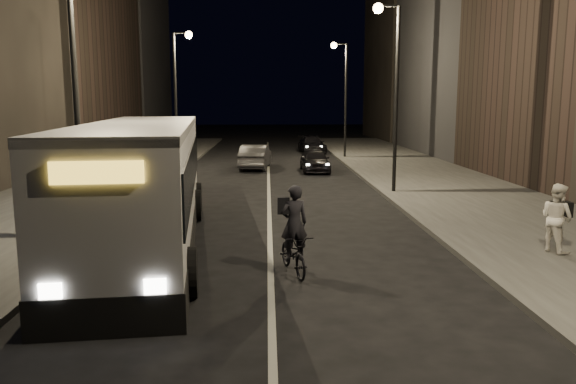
{
  "coord_description": "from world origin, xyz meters",
  "views": [
    {
      "loc": [
        -0.07,
        -12.66,
        4.13
      ],
      "look_at": [
        0.54,
        3.6,
        1.5
      ],
      "focal_mm": 35.0,
      "sensor_mm": 36.0,
      "label": 1
    }
  ],
  "objects": [
    {
      "name": "cyclist_on_bicycle",
      "position": [
        0.56,
        0.42,
        0.73
      ],
      "size": [
        1.1,
        2.02,
        2.2
      ],
      "rotation": [
        0.0,
        0.0,
        0.24
      ],
      "color": "black",
      "rests_on": "ground"
    },
    {
      "name": "streetlight_left_far",
      "position": [
        -5.33,
        22.0,
        5.36
      ],
      "size": [
        1.2,
        0.44,
        8.12
      ],
      "color": "black",
      "rests_on": "sidewalk_left"
    },
    {
      "name": "pedestrian_woman",
      "position": [
        7.6,
        1.63,
        1.08
      ],
      "size": [
        0.99,
        1.1,
        1.84
      ],
      "primitive_type": "imported",
      "rotation": [
        0.0,
        0.0,
        1.97
      ],
      "color": "white",
      "rests_on": "sidewalk_right"
    },
    {
      "name": "car_mid",
      "position": [
        -0.8,
        22.08,
        0.75
      ],
      "size": [
        2.04,
        4.69,
        1.5
      ],
      "primitive_type": "imported",
      "rotation": [
        0.0,
        0.0,
        3.04
      ],
      "color": "#343536",
      "rests_on": "ground"
    },
    {
      "name": "car_near",
      "position": [
        2.76,
        20.45,
        0.68
      ],
      "size": [
        1.67,
        3.99,
        1.35
      ],
      "primitive_type": "imported",
      "rotation": [
        0.0,
        0.0,
        0.02
      ],
      "color": "black",
      "rests_on": "ground"
    },
    {
      "name": "car_far",
      "position": [
        3.6,
        33.03,
        0.67
      ],
      "size": [
        2.26,
        4.74,
        1.33
      ],
      "primitive_type": "imported",
      "rotation": [
        0.0,
        0.0,
        0.09
      ],
      "color": "black",
      "rests_on": "ground"
    },
    {
      "name": "city_bus",
      "position": [
        -3.6,
        3.29,
        1.93
      ],
      "size": [
        4.15,
        13.35,
        3.55
      ],
      "rotation": [
        0.0,
        0.0,
        0.1
      ],
      "color": "silver",
      "rests_on": "ground"
    },
    {
      "name": "streetlight_left_near",
      "position": [
        -5.33,
        4.0,
        5.36
      ],
      "size": [
        1.2,
        0.44,
        8.12
      ],
      "color": "black",
      "rests_on": "sidewalk_left"
    },
    {
      "name": "ground",
      "position": [
        0.0,
        0.0,
        0.0
      ],
      "size": [
        180.0,
        180.0,
        0.0
      ],
      "primitive_type": "plane",
      "color": "black",
      "rests_on": "ground"
    },
    {
      "name": "streetlight_right_mid",
      "position": [
        5.33,
        12.0,
        5.36
      ],
      "size": [
        1.2,
        0.44,
        8.12
      ],
      "color": "black",
      "rests_on": "sidewalk_right"
    },
    {
      "name": "sidewalk_right",
      "position": [
        8.5,
        14.0,
        0.08
      ],
      "size": [
        7.0,
        70.0,
        0.16
      ],
      "primitive_type": "cube",
      "color": "#393937",
      "rests_on": "ground"
    },
    {
      "name": "sidewalk_left",
      "position": [
        -8.5,
        14.0,
        0.08
      ],
      "size": [
        7.0,
        70.0,
        0.16
      ],
      "primitive_type": "cube",
      "color": "#393937",
      "rests_on": "ground"
    },
    {
      "name": "streetlight_right_far",
      "position": [
        5.33,
        28.0,
        5.36
      ],
      "size": [
        1.2,
        0.44,
        8.12
      ],
      "color": "black",
      "rests_on": "sidewalk_right"
    },
    {
      "name": "building_row_left",
      "position": [
        -16.0,
        28.5,
        11.0
      ],
      "size": [
        8.0,
        61.0,
        22.0
      ],
      "primitive_type": "cube",
      "color": "black",
      "rests_on": "ground"
    },
    {
      "name": "building_row_right",
      "position": [
        16.0,
        27.5,
        10.5
      ],
      "size": [
        8.0,
        61.0,
        21.0
      ],
      "primitive_type": "cube",
      "color": "black",
      "rests_on": "ground"
    }
  ]
}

